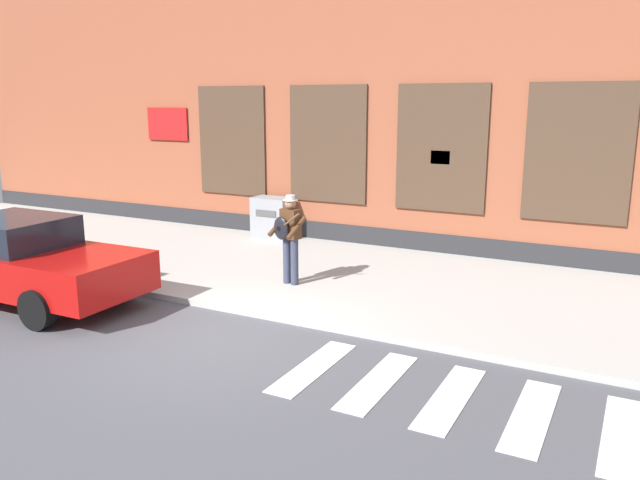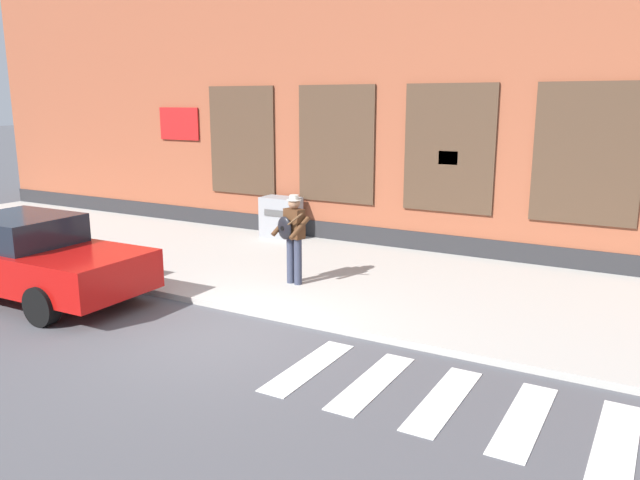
# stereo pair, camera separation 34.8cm
# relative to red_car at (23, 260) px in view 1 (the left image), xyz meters

# --- Properties ---
(ground_plane) EXTENTS (160.00, 160.00, 0.00)m
(ground_plane) POSITION_rel_red_car_xyz_m (4.15, 0.19, -0.77)
(ground_plane) COLOR #4C4C51
(sidewalk) EXTENTS (28.00, 5.49, 0.11)m
(sidewalk) POSITION_rel_red_car_xyz_m (4.15, 3.94, -0.71)
(sidewalk) COLOR #ADAAA3
(sidewalk) RESTS_ON ground
(building_backdrop) EXTENTS (28.00, 4.06, 7.66)m
(building_backdrop) POSITION_rel_red_car_xyz_m (4.15, 8.67, 3.05)
(building_backdrop) COLOR brown
(building_backdrop) RESTS_ON ground
(crosswalk) EXTENTS (5.20, 1.90, 0.01)m
(crosswalk) POSITION_rel_red_car_xyz_m (8.36, -0.11, -0.76)
(crosswalk) COLOR silver
(crosswalk) RESTS_ON ground
(red_car) EXTENTS (4.64, 2.05, 1.53)m
(red_car) POSITION_rel_red_car_xyz_m (0.00, 0.00, 0.00)
(red_car) COLOR #B20F0C
(red_car) RESTS_ON ground
(busker) EXTENTS (0.72, 0.63, 1.72)m
(busker) POSITION_rel_red_car_xyz_m (3.85, 2.85, 0.33)
(busker) COLOR #33384C
(busker) RESTS_ON sidewalk
(utility_box) EXTENTS (0.98, 0.62, 1.04)m
(utility_box) POSITION_rel_red_car_xyz_m (1.36, 6.23, -0.13)
(utility_box) COLOR gray
(utility_box) RESTS_ON sidewalk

